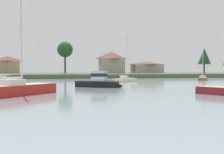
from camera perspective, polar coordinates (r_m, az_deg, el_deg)
far_shore_bank at (r=104.23m, az=-6.51°, el=0.48°), size 226.72×54.63×1.23m
sailboat_red at (r=27.30m, az=-20.03°, el=-3.13°), size 7.84×8.40×14.37m
sailboat_cream at (r=55.46m, az=2.87°, el=-0.81°), size 6.47×6.02×10.29m
cruiser_black at (r=38.00m, az=-2.40°, el=-1.42°), size 7.00×5.17×3.93m
sailboat_orange at (r=66.95m, az=-22.70°, el=-0.54°), size 6.26×3.16×9.22m
sailboat_wood at (r=68.66m, az=19.01°, el=-0.46°), size 5.44×6.64×9.91m
shore_tree_far_left at (r=102.93m, az=-10.11°, el=5.82°), size 5.96×5.96×12.10m
shore_tree_inland_c at (r=105.33m, az=19.32°, el=4.23°), size 4.84×4.84×9.40m
cottage_hillside at (r=107.60m, az=-0.15°, el=3.25°), size 9.59×10.27×8.74m
cottage_behind_trees at (r=109.42m, az=-21.63°, el=2.54°), size 8.94×6.56×6.61m
cottage_near_water at (r=112.31m, az=7.52°, el=2.14°), size 12.95×8.74×4.87m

